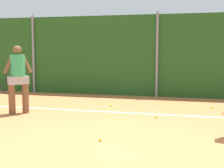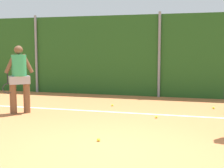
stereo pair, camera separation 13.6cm
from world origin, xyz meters
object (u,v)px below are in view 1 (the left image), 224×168
at_px(player_midcourt, 18,76).
at_px(tennis_ball_2, 100,140).
at_px(tennis_ball_3, 111,105).
at_px(tennis_ball_4, 212,108).
at_px(tennis_ball_5, 156,117).

xyz_separation_m(player_midcourt, tennis_ball_2, (2.93, -2.00, -1.01)).
xyz_separation_m(tennis_ball_3, tennis_ball_4, (3.02, 0.38, 0.00)).
relative_size(player_midcourt, tennis_ball_2, 28.29).
bearing_deg(tennis_ball_5, player_midcourt, -174.57).
bearing_deg(player_midcourt, tennis_ball_3, -179.95).
xyz_separation_m(tennis_ball_2, tennis_ball_5, (0.80, 2.35, 0.00)).
bearing_deg(tennis_ball_2, tennis_ball_5, 71.21).
height_order(tennis_ball_4, tennis_ball_5, same).
height_order(player_midcourt, tennis_ball_4, player_midcourt).
relative_size(tennis_ball_2, tennis_ball_5, 1.00).
relative_size(tennis_ball_4, tennis_ball_5, 1.00).
bearing_deg(player_midcourt, tennis_ball_4, 163.80).
bearing_deg(tennis_ball_3, tennis_ball_2, -78.59).
relative_size(tennis_ball_2, tennis_ball_4, 1.00).
distance_m(player_midcourt, tennis_ball_3, 2.95).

